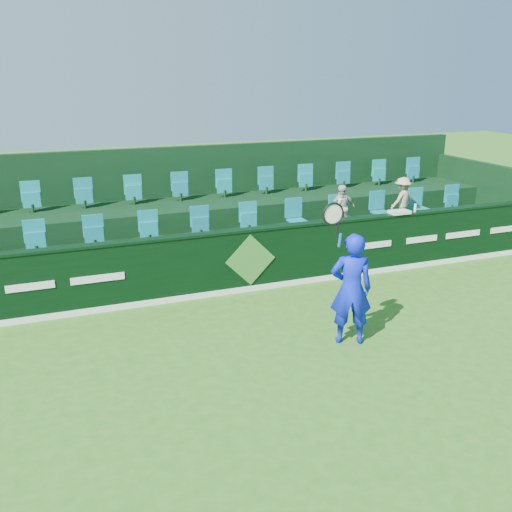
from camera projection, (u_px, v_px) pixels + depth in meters
name	position (u px, v px, depth m)	size (l,w,h in m)	color
ground	(341.00, 379.00, 8.64)	(60.00, 60.00, 0.00)	#2D6D1A
sponsor_hoarding	(249.00, 260.00, 11.98)	(16.00, 0.25, 1.35)	black
stand_tier_front	(232.00, 257.00, 13.04)	(16.00, 2.00, 0.80)	black
stand_tier_back	(208.00, 227.00, 14.65)	(16.00, 1.80, 1.30)	black
stand_rear	(202.00, 202.00, 14.87)	(16.00, 4.10, 2.60)	black
seat_row_front	(226.00, 223.00, 13.18)	(13.50, 0.50, 0.60)	teal
seat_row_back	(203.00, 188.00, 14.62)	(13.50, 0.50, 0.60)	teal
tennis_player	(351.00, 288.00, 9.53)	(1.08, 0.70, 2.53)	#0C1DDA
spectator_left	(340.00, 207.00, 13.73)	(0.52, 0.41, 1.07)	silver
spectator_middle	(342.00, 207.00, 13.75)	(0.62, 0.26, 1.05)	beige
spectator_right	(402.00, 200.00, 14.33)	(0.74, 0.43, 1.15)	tan
towel	(399.00, 212.00, 13.04)	(0.46, 0.30, 0.07)	silver
drinks_bottle	(415.00, 208.00, 13.16)	(0.06, 0.06, 0.19)	white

